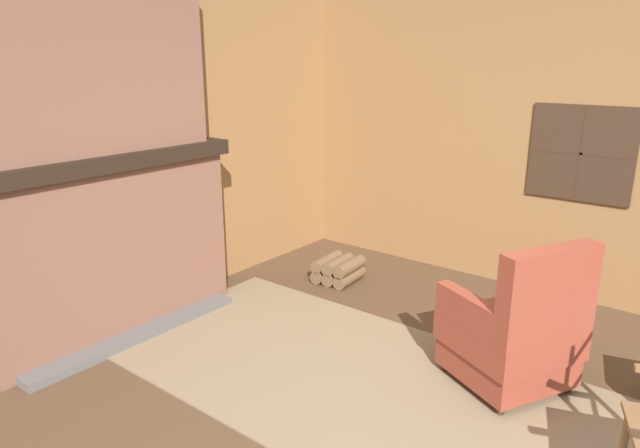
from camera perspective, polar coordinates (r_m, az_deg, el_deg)
name	(u,v)px	position (r m, az deg, el deg)	size (l,w,h in m)	color
wood_panel_wall_left	(86,151)	(4.39, -22.39, 6.73)	(0.06, 6.02, 2.66)	olive
wood_panel_wall_back	(598,142)	(5.02, 26.02, 7.36)	(6.02, 0.09, 2.66)	olive
fireplace_hearth	(112,246)	(4.37, -20.09, -2.10)	(0.54, 1.97, 1.34)	brown
chimney_breast	(90,54)	(4.17, -22.02, 15.48)	(0.29, 1.64, 1.30)	brown
area_rug	(376,387)	(3.70, 5.65, -15.88)	(3.74, 1.68, 0.01)	#7A664C
armchair	(514,334)	(3.72, 18.85, -10.38)	(0.88, 0.88, 0.97)	brown
firewood_stack	(338,269)	(5.21, 1.82, -4.56)	(0.39, 0.42, 0.22)	brown
storage_case	(122,140)	(4.34, -19.23, 7.97)	(0.17, 0.25, 0.13)	black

